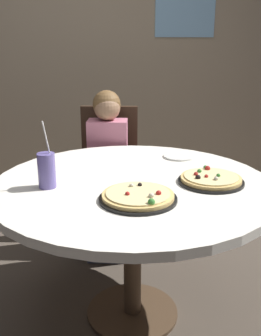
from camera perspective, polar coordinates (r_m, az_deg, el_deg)
The scene contains 9 objects.
ground_plane at distance 2.25m, azimuth 0.27°, elevation -20.22°, with size 8.00×8.00×0.00m, color #4C4238.
wall_with_window at distance 3.73m, azimuth -6.27°, elevation 18.86°, with size 5.20×0.14×2.90m.
dining_table at distance 1.91m, azimuth 0.30°, elevation -4.34°, with size 1.33×1.33×0.75m.
chair_wooden at distance 2.80m, azimuth -3.13°, elevation 0.11°, with size 0.48×0.48×0.95m.
diner_child at distance 2.64m, azimuth -3.35°, elevation -2.05°, with size 0.33×0.43×1.08m.
pizza_veggie at distance 1.65m, azimuth 1.12°, elevation -4.15°, with size 0.33×0.33×0.05m.
pizza_cheese at distance 1.89m, azimuth 11.52°, elevation -1.61°, with size 0.31×0.31×0.05m.
soda_cup at distance 1.81m, azimuth -12.02°, elevation -0.32°, with size 0.08×0.08×0.31m.
plate_small at distance 2.28m, azimuth 7.06°, elevation 1.70°, with size 0.18×0.18×0.01m, color white.
Camera 1 is at (-0.36, -1.73, 1.39)m, focal length 42.19 mm.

